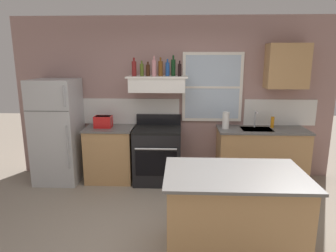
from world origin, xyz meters
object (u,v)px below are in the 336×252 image
(refrigerator, at_px, (58,131))
(bottle_brown_stout, at_px, (148,70))
(toaster, at_px, (103,121))
(bottle_olive_oil_square, at_px, (142,70))
(bottle_red_label_wine, at_px, (134,68))
(bottle_balsamic_dark, at_px, (180,70))
(stove_range, at_px, (158,154))
(paper_towel_roll, at_px, (226,120))
(bottle_blue_liqueur, at_px, (167,69))
(bottle_amber_wine, at_px, (161,68))
(dish_soap_bottle, at_px, (272,122))
(kitchen_island, at_px, (233,214))
(bottle_dark_green_wine, at_px, (173,67))
(bottle_rose_pink, at_px, (154,68))

(refrigerator, distance_m, bottle_brown_stout, 1.80)
(toaster, bearing_deg, bottle_olive_oil_square, 5.13)
(bottle_olive_oil_square, height_order, bottle_brown_stout, bottle_olive_oil_square)
(bottle_red_label_wine, distance_m, bottle_balsamic_dark, 0.72)
(stove_range, relative_size, bottle_balsamic_dark, 4.53)
(stove_range, relative_size, paper_towel_roll, 4.04)
(bottle_blue_liqueur, distance_m, bottle_balsamic_dark, 0.20)
(bottle_amber_wine, bearing_deg, toaster, -176.33)
(bottle_brown_stout, bearing_deg, dish_soap_bottle, 1.56)
(stove_range, xyz_separation_m, kitchen_island, (0.92, -1.90, -0.01))
(bottle_brown_stout, bearing_deg, bottle_dark_green_wine, 9.50)
(bottle_rose_pink, bearing_deg, bottle_brown_stout, 158.54)
(refrigerator, relative_size, bottle_amber_wine, 5.83)
(paper_towel_roll, bearing_deg, bottle_balsamic_dark, 179.49)
(bottle_balsamic_dark, bearing_deg, bottle_amber_wine, 171.27)
(toaster, height_order, bottle_brown_stout, bottle_brown_stout)
(bottle_red_label_wine, relative_size, bottle_amber_wine, 0.99)
(bottle_rose_pink, bearing_deg, toaster, -179.19)
(bottle_red_label_wine, bearing_deg, paper_towel_roll, -0.56)
(refrigerator, xyz_separation_m, bottle_balsamic_dark, (2.00, 0.07, 1.00))
(bottle_olive_oil_square, xyz_separation_m, bottle_balsamic_dark, (0.60, -0.04, -0.00))
(dish_soap_bottle, bearing_deg, refrigerator, -177.40)
(toaster, xyz_separation_m, kitchen_island, (1.81, -1.93, -0.55))
(stove_range, bearing_deg, dish_soap_bottle, 4.18)
(bottle_rose_pink, bearing_deg, stove_range, -40.58)
(bottle_brown_stout, bearing_deg, bottle_balsamic_dark, -4.32)
(toaster, relative_size, dish_soap_bottle, 1.65)
(bottle_olive_oil_square, xyz_separation_m, kitchen_island, (1.17, -1.98, -1.39))
(bottle_amber_wine, relative_size, bottle_blue_liqueur, 1.10)
(stove_range, distance_m, bottle_red_label_wine, 1.45)
(bottle_brown_stout, bearing_deg, bottle_red_label_wine, -172.02)
(refrigerator, distance_m, stove_range, 1.69)
(bottle_dark_green_wine, bearing_deg, dish_soap_bottle, -0.39)
(refrigerator, xyz_separation_m, bottle_brown_stout, (1.50, 0.10, 0.99))
(bottle_olive_oil_square, distance_m, bottle_rose_pink, 0.21)
(bottle_balsamic_dark, bearing_deg, dish_soap_bottle, 3.49)
(bottle_blue_liqueur, relative_size, bottle_dark_green_wine, 0.82)
(stove_range, height_order, dish_soap_bottle, same)
(toaster, xyz_separation_m, stove_range, (0.90, -0.03, -0.54))
(kitchen_island, bearing_deg, bottle_brown_stout, 118.44)
(toaster, relative_size, bottle_olive_oil_square, 1.23)
(toaster, height_order, bottle_amber_wine, bottle_amber_wine)
(bottle_rose_pink, relative_size, bottle_amber_wine, 1.07)
(dish_soap_bottle, xyz_separation_m, kitchen_island, (-0.96, -2.03, -0.54))
(stove_range, xyz_separation_m, bottle_red_label_wine, (-0.37, 0.05, 1.40))
(bottle_red_label_wine, relative_size, bottle_balsamic_dark, 1.20)
(toaster, bearing_deg, bottle_red_label_wine, 2.36)
(bottle_blue_liqueur, height_order, kitchen_island, bottle_blue_liqueur)
(bottle_rose_pink, distance_m, bottle_amber_wine, 0.11)
(paper_towel_roll, bearing_deg, bottle_brown_stout, 177.96)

